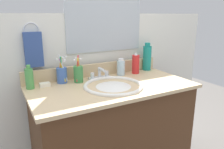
{
  "coord_description": "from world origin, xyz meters",
  "views": [
    {
      "loc": [
        -0.63,
        -1.16,
        1.29
      ],
      "look_at": [
        -0.0,
        0.0,
        0.93
      ],
      "focal_mm": 34.97,
      "sensor_mm": 36.0,
      "label": 1
    }
  ],
  "objects": [
    {
      "name": "vanity_cabinet",
      "position": [
        0.0,
        0.0,
        0.42
      ],
      "size": [
        0.99,
        0.49,
        0.84
      ],
      "primitive_type": "cube",
      "color": "#4C2D19",
      "rests_on": "ground_plane"
    },
    {
      "name": "backsplash",
      "position": [
        0.0,
        0.25,
        0.9
      ],
      "size": [
        1.03,
        0.02,
        0.09
      ],
      "primitive_type": "cube",
      "color": "#D1B284",
      "rests_on": "countertop"
    },
    {
      "name": "countertop",
      "position": [
        0.0,
        0.0,
        0.85
      ],
      "size": [
        1.03,
        0.53,
        0.02
      ],
      "primitive_type": "cube",
      "color": "#D1B284",
      "rests_on": "vanity_cabinet"
    },
    {
      "name": "soap_bar",
      "position": [
        -0.39,
        0.17,
        0.87
      ],
      "size": [
        0.06,
        0.04,
        0.02
      ],
      "primitive_type": "cube",
      "color": "white",
      "rests_on": "countertop"
    },
    {
      "name": "hand_towel",
      "position": [
        -0.42,
        0.28,
        1.08
      ],
      "size": [
        0.11,
        0.04,
        0.22
      ],
      "primitive_type": "cube",
      "color": "#334C8C"
    },
    {
      "name": "mirror_panel",
      "position": [
        0.1,
        0.29,
        1.31
      ],
      "size": [
        0.6,
        0.01,
        0.56
      ],
      "primitive_type": "cube",
      "color": "#B2BCC6"
    },
    {
      "name": "towel_ring",
      "position": [
        -0.42,
        0.29,
        1.2
      ],
      "size": [
        0.1,
        0.01,
        0.1
      ],
      "primitive_type": "torus",
      "rotation": [
        1.57,
        0.0,
        0.0
      ],
      "color": "silver"
    },
    {
      "name": "cup_blue_plastic",
      "position": [
        -0.27,
        0.2,
        0.92
      ],
      "size": [
        0.07,
        0.1,
        0.19
      ],
      "color": "#3F66B7",
      "rests_on": "countertop"
    },
    {
      "name": "faucet",
      "position": [
        -0.01,
        0.17,
        0.89
      ],
      "size": [
        0.16,
        0.1,
        0.08
      ],
      "color": "silver",
      "rests_on": "countertop"
    },
    {
      "name": "cup_green",
      "position": [
        -0.17,
        0.16,
        0.92
      ],
      "size": [
        0.06,
        0.06,
        0.18
      ],
      "color": "#3F8C47",
      "rests_on": "countertop"
    },
    {
      "name": "bottle_toner_green",
      "position": [
        -0.47,
        0.18,
        0.92
      ],
      "size": [
        0.05,
        0.05,
        0.15
      ],
      "color": "#4C9E4C",
      "rests_on": "countertop"
    },
    {
      "name": "back_wall",
      "position": [
        0.0,
        0.32,
        0.65
      ],
      "size": [
        2.13,
        0.04,
        1.3
      ],
      "primitive_type": "cube",
      "color": "silver",
      "rests_on": "ground_plane"
    },
    {
      "name": "bottle_gel_clear",
      "position": [
        0.17,
        0.18,
        0.92
      ],
      "size": [
        0.06,
        0.06,
        0.13
      ],
      "color": "silver",
      "rests_on": "countertop"
    },
    {
      "name": "sink_basin",
      "position": [
        -0.01,
        -0.03,
        0.83
      ],
      "size": [
        0.37,
        0.37,
        0.11
      ],
      "color": "white",
      "rests_on": "countertop"
    },
    {
      "name": "bottle_mouthwash_teal",
      "position": [
        0.44,
        0.22,
        0.96
      ],
      "size": [
        0.07,
        0.07,
        0.22
      ],
      "color": "teal",
      "rests_on": "countertop"
    },
    {
      "name": "bottle_spray_red",
      "position": [
        0.29,
        0.17,
        0.93
      ],
      "size": [
        0.06,
        0.06,
        0.16
      ],
      "color": "red",
      "rests_on": "countertop"
    }
  ]
}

